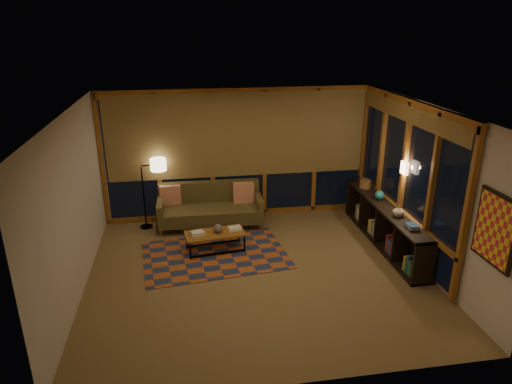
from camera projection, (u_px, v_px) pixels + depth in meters
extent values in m
cube|color=#A57F4E|center=(258.00, 273.00, 7.54)|extent=(5.50, 5.00, 0.01)
cube|color=#EEE0C5|center=(258.00, 110.00, 6.59)|extent=(5.50, 5.00, 0.01)
cube|color=beige|center=(238.00, 154.00, 9.38)|extent=(5.50, 0.01, 2.70)
cube|color=beige|center=(298.00, 282.00, 4.76)|extent=(5.50, 0.01, 2.70)
cube|color=beige|center=(73.00, 208.00, 6.65)|extent=(0.01, 5.00, 2.70)
cube|color=beige|center=(423.00, 187.00, 7.48)|extent=(0.01, 5.00, 2.70)
cube|color=#B35322|center=(215.00, 255.00, 8.11)|extent=(2.66, 1.93, 0.01)
sphere|color=black|center=(218.00, 228.00, 8.15)|extent=(0.18, 0.18, 0.16)
cylinder|color=#976233|center=(365.00, 184.00, 9.18)|extent=(0.23, 0.23, 0.17)
sphere|color=#217576|center=(380.00, 195.00, 8.57)|extent=(0.22, 0.22, 0.18)
imported|color=#BFAB8A|center=(399.00, 211.00, 7.83)|extent=(0.20, 0.20, 0.20)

